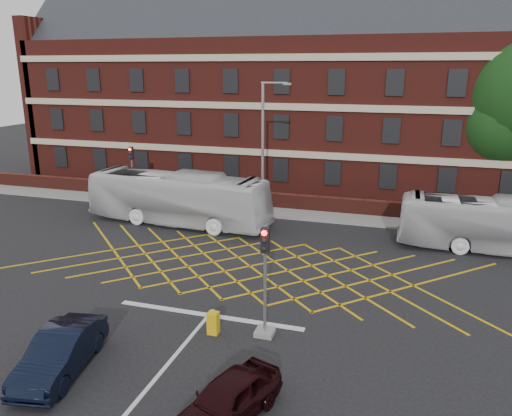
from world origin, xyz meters
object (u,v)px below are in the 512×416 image
(traffic_light_far, at_px, (133,181))
(traffic_light_near, at_px, (265,292))
(street_lamp, at_px, (264,178))
(utility_cabinet, at_px, (213,323))
(direction_signs, at_px, (121,182))
(car_navy, at_px, (60,352))
(bus_left, at_px, (178,198))
(bus_right, at_px, (502,225))
(car_maroon, at_px, (227,400))

(traffic_light_far, bearing_deg, traffic_light_near, -46.33)
(street_lamp, distance_m, utility_cabinet, 14.10)
(traffic_light_near, bearing_deg, direction_signs, 135.00)
(utility_cabinet, bearing_deg, car_navy, -136.03)
(bus_left, distance_m, utility_cabinet, 14.44)
(traffic_light_far, height_order, utility_cabinet, traffic_light_far)
(bus_right, height_order, direction_signs, bus_right)
(traffic_light_near, bearing_deg, traffic_light_far, 133.67)
(car_maroon, xyz_separation_m, street_lamp, (-4.24, 18.09, 2.43))
(car_navy, bearing_deg, traffic_light_near, 25.87)
(bus_left, relative_size, traffic_light_far, 2.84)
(traffic_light_far, distance_m, direction_signs, 1.84)
(traffic_light_near, height_order, utility_cabinet, traffic_light_near)
(traffic_light_far, bearing_deg, street_lamp, -10.72)
(car_maroon, bearing_deg, traffic_light_near, 112.76)
(traffic_light_near, height_order, street_lamp, street_lamp)
(bus_left, relative_size, direction_signs, 5.53)
(bus_right, xyz_separation_m, utility_cabinet, (-11.73, -12.89, -1.07))
(bus_right, distance_m, car_maroon, 19.75)
(car_navy, relative_size, traffic_light_far, 1.02)
(direction_signs, bearing_deg, car_maroon, -51.97)
(street_lamp, relative_size, direction_signs, 4.08)
(street_lamp, xyz_separation_m, direction_signs, (-12.17, 2.89, -1.71))
(car_maroon, distance_m, traffic_light_far, 25.01)
(street_lamp, height_order, direction_signs, street_lamp)
(traffic_light_near, bearing_deg, bus_left, 128.02)
(traffic_light_far, bearing_deg, utility_cabinet, -51.19)
(bus_right, xyz_separation_m, car_maroon, (-9.53, -17.28, -0.85))
(car_maroon, distance_m, traffic_light_near, 5.01)
(bus_right, bearing_deg, bus_left, 91.16)
(car_maroon, xyz_separation_m, traffic_light_near, (-0.31, 4.88, 1.11))
(bus_left, distance_m, car_navy, 16.52)
(traffic_light_far, xyz_separation_m, direction_signs, (-1.57, 0.88, -0.39))
(traffic_light_near, bearing_deg, street_lamp, 106.58)
(bus_left, relative_size, traffic_light_near, 2.84)
(bus_left, xyz_separation_m, bus_right, (19.11, 0.54, -0.18))
(car_navy, xyz_separation_m, car_maroon, (6.12, -0.62, -0.06))
(car_navy, xyz_separation_m, traffic_light_near, (5.81, 4.26, 1.05))
(car_maroon, bearing_deg, bus_right, 80.29)
(bus_left, xyz_separation_m, traffic_light_near, (9.27, -11.86, 0.07))
(bus_right, bearing_deg, car_navy, 136.34)
(car_maroon, bearing_deg, street_lamp, 122.35)
(traffic_light_far, bearing_deg, bus_left, -32.59)
(direction_signs, bearing_deg, utility_cabinet, -49.42)
(bus_left, distance_m, direction_signs, 8.04)
(bus_left, bearing_deg, traffic_light_near, -136.93)
(bus_left, height_order, traffic_light_near, traffic_light_near)
(car_maroon, relative_size, traffic_light_near, 0.91)
(traffic_light_far, bearing_deg, car_navy, -65.89)
(car_navy, bearing_deg, direction_signs, 106.43)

